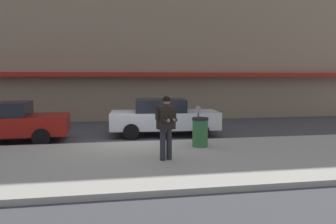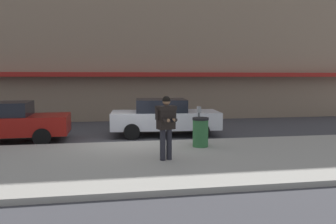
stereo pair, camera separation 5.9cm
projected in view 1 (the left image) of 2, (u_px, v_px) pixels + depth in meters
name	position (u px, v px, depth m)	size (l,w,h in m)	color
ground_plane	(130.00, 144.00, 12.09)	(80.00, 80.00, 0.00)	#3D3D42
sidewalk	(171.00, 160.00, 9.47)	(32.00, 5.30, 0.14)	#99968E
curb_paint_line	(157.00, 143.00, 12.31)	(28.00, 0.12, 0.01)	silver
storefront_facade	(137.00, 1.00, 19.83)	(28.00, 4.70, 14.11)	#84705B
parked_sedan_near	(4.00, 122.00, 12.23)	(4.55, 2.03, 1.54)	maroon
parked_sedan_mid	(164.00, 117.00, 13.83)	(4.62, 2.18, 1.54)	silver
man_texting_on_phone	(166.00, 121.00, 9.11)	(0.62, 0.64, 1.81)	#23232B
parking_meter	(198.00, 119.00, 11.82)	(0.12, 0.18, 1.27)	#4C4C51
trash_bin	(200.00, 132.00, 10.96)	(0.55, 0.55, 0.98)	#2D6638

